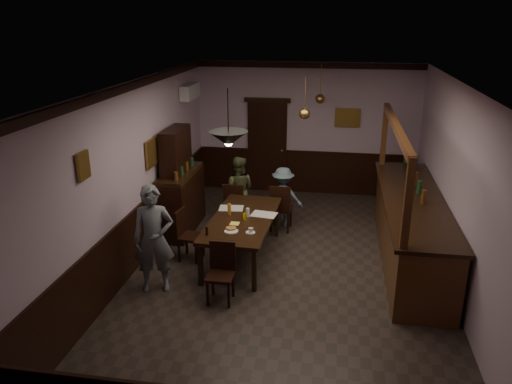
% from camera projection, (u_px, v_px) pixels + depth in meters
% --- Properties ---
extents(room, '(5.01, 8.01, 3.01)m').
position_uv_depth(room, '(289.00, 185.00, 7.63)').
color(room, '#2D2621').
rests_on(room, ground).
extents(dining_table, '(1.09, 2.24, 0.75)m').
position_uv_depth(dining_table, '(242.00, 221.00, 8.36)').
color(dining_table, black).
rests_on(dining_table, ground).
extents(chair_far_left, '(0.41, 0.41, 0.91)m').
position_uv_depth(chair_far_left, '(235.00, 203.00, 9.68)').
color(chair_far_left, black).
rests_on(chair_far_left, ground).
extents(chair_far_right, '(0.43, 0.43, 0.94)m').
position_uv_depth(chair_far_right, '(280.00, 206.00, 9.50)').
color(chair_far_right, black).
rests_on(chair_far_right, ground).
extents(chair_near, '(0.38, 0.38, 0.88)m').
position_uv_depth(chair_near, '(221.00, 269.00, 7.20)').
color(chair_near, black).
rests_on(chair_near, ground).
extents(chair_side, '(0.43, 0.43, 0.89)m').
position_uv_depth(chair_side, '(187.00, 232.00, 8.42)').
color(chair_side, black).
rests_on(chair_side, ground).
extents(person_standing, '(0.69, 0.55, 1.66)m').
position_uv_depth(person_standing, '(154.00, 239.00, 7.36)').
color(person_standing, slate).
rests_on(person_standing, ground).
extents(person_seated_left, '(0.67, 0.53, 1.36)m').
position_uv_depth(person_seated_left, '(238.00, 190.00, 9.88)').
color(person_seated_left, '#4E5231').
rests_on(person_seated_left, ground).
extents(person_seated_right, '(0.79, 0.48, 1.20)m').
position_uv_depth(person_seated_right, '(283.00, 197.00, 9.73)').
color(person_seated_right, slate).
rests_on(person_seated_right, ground).
extents(newspaper_left, '(0.45, 0.34, 0.01)m').
position_uv_depth(newspaper_left, '(231.00, 208.00, 8.74)').
color(newspaper_left, silver).
rests_on(newspaper_left, dining_table).
extents(newspaper_right, '(0.46, 0.36, 0.01)m').
position_uv_depth(newspaper_right, '(264.00, 214.00, 8.47)').
color(newspaper_right, silver).
rests_on(newspaper_right, dining_table).
extents(napkin, '(0.16, 0.16, 0.00)m').
position_uv_depth(napkin, '(235.00, 223.00, 8.10)').
color(napkin, '#FFEC5D').
rests_on(napkin, dining_table).
extents(saucer, '(0.15, 0.15, 0.01)m').
position_uv_depth(saucer, '(250.00, 232.00, 7.76)').
color(saucer, white).
rests_on(saucer, dining_table).
extents(coffee_cup, '(0.08, 0.08, 0.07)m').
position_uv_depth(coffee_cup, '(251.00, 230.00, 7.74)').
color(coffee_cup, white).
rests_on(coffee_cup, saucer).
extents(pastry_plate, '(0.22, 0.22, 0.01)m').
position_uv_depth(pastry_plate, '(231.00, 231.00, 7.80)').
color(pastry_plate, white).
rests_on(pastry_plate, dining_table).
extents(pastry_ring_a, '(0.13, 0.13, 0.04)m').
position_uv_depth(pastry_ring_a, '(230.00, 228.00, 7.84)').
color(pastry_ring_a, '#C68C47').
rests_on(pastry_ring_a, pastry_plate).
extents(pastry_ring_b, '(0.13, 0.13, 0.04)m').
position_uv_depth(pastry_ring_b, '(232.00, 228.00, 7.84)').
color(pastry_ring_b, '#C68C47').
rests_on(pastry_ring_b, pastry_plate).
extents(soda_can, '(0.07, 0.07, 0.12)m').
position_uv_depth(soda_can, '(245.00, 217.00, 8.23)').
color(soda_can, yellow).
rests_on(soda_can, dining_table).
extents(beer_glass, '(0.06, 0.06, 0.20)m').
position_uv_depth(beer_glass, '(229.00, 209.00, 8.43)').
color(beer_glass, '#BF721E').
rests_on(beer_glass, dining_table).
extents(water_glass, '(0.06, 0.06, 0.15)m').
position_uv_depth(water_glass, '(248.00, 213.00, 8.36)').
color(water_glass, silver).
rests_on(water_glass, dining_table).
extents(pepper_mill, '(0.04, 0.04, 0.14)m').
position_uv_depth(pepper_mill, '(207.00, 231.00, 7.66)').
color(pepper_mill, black).
rests_on(pepper_mill, dining_table).
extents(sideboard, '(0.54, 1.51, 2.00)m').
position_uv_depth(sideboard, '(180.00, 190.00, 9.49)').
color(sideboard, black).
rests_on(sideboard, ground).
extents(bar_counter, '(0.97, 4.17, 2.34)m').
position_uv_depth(bar_counter, '(410.00, 226.00, 8.39)').
color(bar_counter, '#522F16').
rests_on(bar_counter, ground).
extents(door_back, '(0.90, 0.06, 2.10)m').
position_uv_depth(door_back, '(267.00, 147.00, 11.59)').
color(door_back, black).
rests_on(door_back, ground).
extents(ac_unit, '(0.20, 0.85, 0.30)m').
position_uv_depth(ac_unit, '(190.00, 92.00, 10.37)').
color(ac_unit, white).
rests_on(ac_unit, ground).
extents(picture_left_small, '(0.04, 0.28, 0.36)m').
position_uv_depth(picture_left_small, '(83.00, 166.00, 6.30)').
color(picture_left_small, olive).
rests_on(picture_left_small, ground).
extents(picture_left_large, '(0.04, 0.62, 0.48)m').
position_uv_depth(picture_left_large, '(153.00, 152.00, 8.68)').
color(picture_left_large, olive).
rests_on(picture_left_large, ground).
extents(picture_back, '(0.55, 0.04, 0.42)m').
position_uv_depth(picture_back, '(347.00, 118.00, 11.07)').
color(picture_back, olive).
rests_on(picture_back, ground).
extents(pendant_iron, '(0.56, 0.56, 0.82)m').
position_uv_depth(pendant_iron, '(228.00, 139.00, 7.08)').
color(pendant_iron, black).
rests_on(pendant_iron, ground).
extents(pendant_brass_mid, '(0.20, 0.20, 0.81)m').
position_uv_depth(pendant_brass_mid, '(305.00, 114.00, 8.85)').
color(pendant_brass_mid, '#BF8C3F').
rests_on(pendant_brass_mid, ground).
extents(pendant_brass_far, '(0.20, 0.20, 0.81)m').
position_uv_depth(pendant_brass_far, '(320.00, 99.00, 10.43)').
color(pendant_brass_far, '#BF8C3F').
rests_on(pendant_brass_far, ground).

